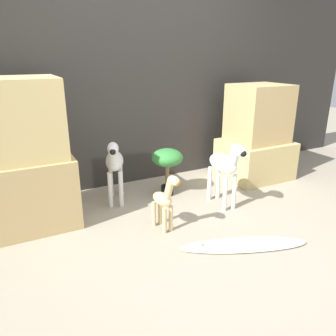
{
  "coord_description": "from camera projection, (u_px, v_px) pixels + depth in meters",
  "views": [
    {
      "loc": [
        -1.39,
        -1.91,
        1.43
      ],
      "look_at": [
        -0.01,
        0.78,
        0.37
      ],
      "focal_mm": 35.0,
      "sensor_mm": 36.0,
      "label": 1
    }
  ],
  "objects": [
    {
      "name": "ground_plane",
      "position": [
        212.0,
        238.0,
        2.68
      ],
      "size": [
        14.0,
        14.0,
        0.0
      ],
      "primitive_type": "plane",
      "color": "#9E937F"
    },
    {
      "name": "wall_back",
      "position": [
        137.0,
        85.0,
        3.59
      ],
      "size": [
        6.4,
        0.08,
        2.2
      ],
      "color": "#2D2B28",
      "rests_on": "ground_plane"
    },
    {
      "name": "rock_pillar_left",
      "position": [
        24.0,
        159.0,
        2.74
      ],
      "size": [
        0.75,
        0.66,
        1.26
      ],
      "color": "tan",
      "rests_on": "ground_plane"
    },
    {
      "name": "rock_pillar_right",
      "position": [
        256.0,
        137.0,
        3.87
      ],
      "size": [
        0.75,
        0.66,
        1.1
      ],
      "color": "#D1B775",
      "rests_on": "ground_plane"
    },
    {
      "name": "zebra_right",
      "position": [
        225.0,
        165.0,
        3.11
      ],
      "size": [
        0.19,
        0.53,
        0.67
      ],
      "color": "white",
      "rests_on": "ground_plane"
    },
    {
      "name": "zebra_left",
      "position": [
        114.0,
        162.0,
        3.18
      ],
      "size": [
        0.3,
        0.53,
        0.67
      ],
      "color": "white",
      "rests_on": "ground_plane"
    },
    {
      "name": "giraffe_figurine",
      "position": [
        165.0,
        199.0,
        2.71
      ],
      "size": [
        0.15,
        0.34,
        0.53
      ],
      "color": "#E0C184",
      "rests_on": "ground_plane"
    },
    {
      "name": "potted_palm_front",
      "position": [
        167.0,
        161.0,
        3.38
      ],
      "size": [
        0.32,
        0.32,
        0.51
      ],
      "color": "black",
      "rests_on": "ground_plane"
    },
    {
      "name": "surfboard",
      "position": [
        242.0,
        245.0,
        2.56
      ],
      "size": [
        1.02,
        0.58,
        0.07
      ],
      "color": "silver",
      "rests_on": "ground_plane"
    }
  ]
}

